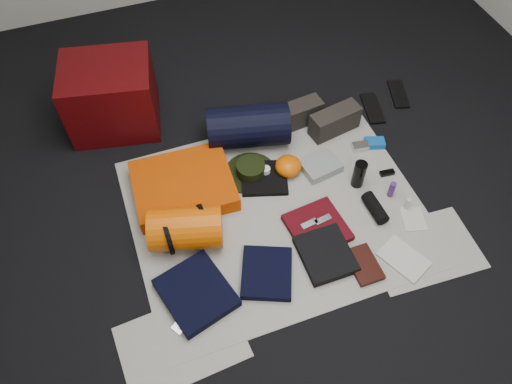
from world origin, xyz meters
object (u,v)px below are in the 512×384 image
object	(u,v)px
red_cabinet	(111,96)
navy_duffel	(248,126)
sleeping_pad	(183,186)
compact_camera	(360,147)
paperback_book	(364,265)
stuff_sack	(186,229)
water_bottle	(359,174)

from	to	relation	value
red_cabinet	navy_duffel	size ratio (longest dim) A/B	1.07
red_cabinet	sleeping_pad	world-z (taller)	red_cabinet
navy_duffel	compact_camera	xyz separation A→B (m)	(0.63, -0.30, -0.11)
navy_duffel	compact_camera	distance (m)	0.70
sleeping_pad	paperback_book	world-z (taller)	sleeping_pad
stuff_sack	water_bottle	world-z (taller)	stuff_sack
stuff_sack	compact_camera	xyz separation A→B (m)	(1.17, 0.27, -0.09)
navy_duffel	compact_camera	world-z (taller)	navy_duffel
red_cabinet	water_bottle	distance (m)	1.57
water_bottle	paperback_book	bearing A→B (deg)	-112.87
red_cabinet	compact_camera	bearing A→B (deg)	-17.11
sleeping_pad	stuff_sack	world-z (taller)	stuff_sack
navy_duffel	water_bottle	distance (m)	0.72
stuff_sack	paperback_book	distance (m)	0.95
stuff_sack	navy_duffel	xyz separation A→B (m)	(0.55, 0.57, 0.02)
compact_camera	stuff_sack	bearing A→B (deg)	-158.06
stuff_sack	paperback_book	world-z (taller)	stuff_sack
red_cabinet	sleeping_pad	bearing A→B (deg)	-58.27
sleeping_pad	water_bottle	bearing A→B (deg)	-16.81
sleeping_pad	navy_duffel	distance (m)	0.54
red_cabinet	water_bottle	bearing A→B (deg)	-27.27
compact_camera	sleeping_pad	bearing A→B (deg)	-173.82
sleeping_pad	compact_camera	distance (m)	1.11
sleeping_pad	navy_duffel	world-z (taller)	navy_duffel
sleeping_pad	navy_duffel	bearing A→B (deg)	26.84
sleeping_pad	water_bottle	world-z (taller)	water_bottle
red_cabinet	compact_camera	distance (m)	1.56
navy_duffel	water_bottle	bearing A→B (deg)	-34.32
red_cabinet	sleeping_pad	distance (m)	0.75
paperback_book	stuff_sack	bearing A→B (deg)	150.22
paperback_book	compact_camera	bearing A→B (deg)	64.31
navy_duffel	paperback_book	distance (m)	1.08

